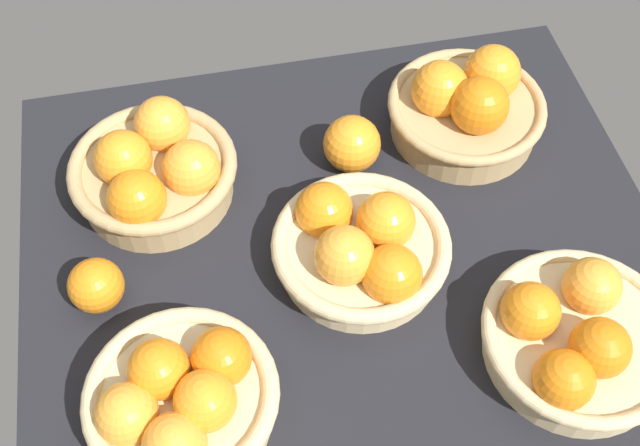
% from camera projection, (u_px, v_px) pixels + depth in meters
% --- Properties ---
extents(market_tray, '(0.84, 0.72, 0.03)m').
position_uv_depth(market_tray, '(345.00, 253.00, 1.06)').
color(market_tray, black).
rests_on(market_tray, ground).
extents(basket_center, '(0.23, 0.23, 0.10)m').
position_uv_depth(basket_center, '(361.00, 247.00, 1.00)').
color(basket_center, '#D3BC8C').
rests_on(basket_center, market_tray).
extents(basket_far_right, '(0.22, 0.22, 0.11)m').
position_uv_depth(basket_far_right, '(182.00, 401.00, 0.87)').
color(basket_far_right, '#D3BC8C').
rests_on(basket_far_right, market_tray).
extents(basket_near_left, '(0.23, 0.23, 0.12)m').
position_uv_depth(basket_near_left, '(467.00, 106.00, 1.13)').
color(basket_near_left, tan).
rests_on(basket_near_left, market_tray).
extents(basket_near_right, '(0.23, 0.23, 0.11)m').
position_uv_depth(basket_near_right, '(154.00, 171.00, 1.06)').
color(basket_near_right, tan).
rests_on(basket_near_right, market_tray).
extents(basket_far_left, '(0.23, 0.23, 0.10)m').
position_uv_depth(basket_far_left, '(576.00, 338.00, 0.93)').
color(basket_far_left, '#D3BC8C').
rests_on(basket_far_left, market_tray).
extents(loose_orange_front_gap, '(0.07, 0.07, 0.07)m').
position_uv_depth(loose_orange_front_gap, '(96.00, 286.00, 0.97)').
color(loose_orange_front_gap, orange).
rests_on(loose_orange_front_gap, market_tray).
extents(loose_orange_back_gap, '(0.08, 0.08, 0.08)m').
position_uv_depth(loose_orange_back_gap, '(352.00, 144.00, 1.10)').
color(loose_orange_back_gap, orange).
rests_on(loose_orange_back_gap, market_tray).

